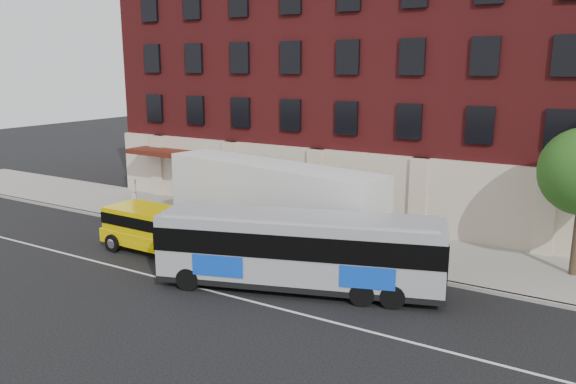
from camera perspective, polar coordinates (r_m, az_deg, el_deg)
The scene contains 9 objects.
ground at distance 23.37m, azimuth -11.21°, elevation -9.53°, with size 120.00×120.00×0.00m, color black.
sidewalk at distance 30.19m, azimuth 0.30°, elevation -3.98°, with size 60.00×6.00×0.15m, color gray.
kerb at distance 27.77m, azimuth -2.88°, elevation -5.50°, with size 60.00×0.25×0.15m, color gray.
lane_line at distance 23.71m, azimuth -10.39°, elevation -9.15°, with size 60.00×0.12×0.01m, color silver.
building at distance 35.97m, azimuth 6.87°, elevation 10.78°, with size 30.00×12.10×15.00m.
sign_pole at distance 32.85m, azimuth -15.18°, elevation -0.57°, with size 0.30×0.20×2.50m.
city_bus at distance 22.28m, azimuth 1.14°, elevation -5.75°, with size 11.41×5.82×3.08m.
yellow_suv at distance 27.80m, azimuth -13.78°, elevation -3.40°, with size 5.54×2.50×2.11m.
shipping_container at distance 27.84m, azimuth -1.75°, elevation -1.28°, with size 12.50×4.58×4.08m.
Camera 1 is at (14.76, -15.86, 8.77)m, focal length 35.19 mm.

